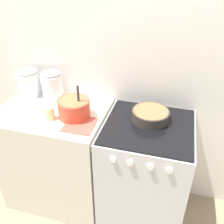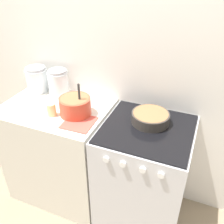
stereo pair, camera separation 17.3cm
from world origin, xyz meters
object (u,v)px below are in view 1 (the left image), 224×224
(mixing_bowl, at_px, (74,107))
(tin_can, at_px, (50,113))
(stove, at_px, (144,173))
(baking_pan, at_px, (150,115))
(storage_jar_left, at_px, (29,85))
(storage_jar_middle, at_px, (52,87))

(mixing_bowl, bearing_deg, tin_can, -154.06)
(stove, relative_size, baking_pan, 3.43)
(stove, relative_size, storage_jar_left, 4.30)
(mixing_bowl, height_order, storage_jar_middle, mixing_bowl)
(mixing_bowl, distance_m, storage_jar_middle, 0.35)
(stove, distance_m, mixing_bowl, 0.74)
(baking_pan, distance_m, storage_jar_left, 1.01)
(storage_jar_middle, bearing_deg, stove, -13.11)
(mixing_bowl, height_order, tin_can, mixing_bowl)
(mixing_bowl, relative_size, baking_pan, 0.96)
(storage_jar_left, xyz_separation_m, tin_can, (0.33, -0.29, -0.04))
(storage_jar_left, bearing_deg, tin_can, -41.46)
(mixing_bowl, relative_size, storage_jar_middle, 1.15)
(stove, relative_size, storage_jar_middle, 4.12)
(baking_pan, height_order, storage_jar_middle, storage_jar_middle)
(stove, bearing_deg, storage_jar_left, 169.54)
(stove, xyz_separation_m, mixing_bowl, (-0.52, -0.03, 0.52))
(stove, bearing_deg, mixing_bowl, -176.76)
(storage_jar_middle, distance_m, tin_can, 0.32)
(stove, height_order, storage_jar_middle, storage_jar_middle)
(mixing_bowl, height_order, baking_pan, mixing_bowl)
(mixing_bowl, distance_m, storage_jar_left, 0.53)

